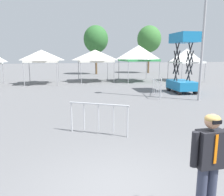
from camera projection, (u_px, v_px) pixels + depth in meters
The scene contains 12 objects.
canopy_tent_right_of_center at pixel (42, 56), 20.17m from camera, with size 3.05×3.05×3.10m.
canopy_tent_far_right at pixel (95, 56), 22.18m from camera, with size 3.40×3.40×3.15m.
canopy_tent_far_left at pixel (139, 53), 22.16m from camera, with size 3.34×3.34×3.59m.
canopy_tent_behind_left at pixel (187, 56), 22.67m from camera, with size 2.84×2.84×3.28m.
scissor_lift at pixel (182, 75), 15.78m from camera, with size 1.57×2.40×4.14m.
person_foreground at pixel (209, 160), 3.50m from camera, with size 0.65×0.26×1.78m.
light_pole_near_lift at pixel (206, 1), 12.18m from camera, with size 0.36×0.36×9.98m.
tree_behind_tents_right at pixel (96, 39), 30.16m from camera, with size 3.32×3.32×6.57m.
tree_behind_tents_center at pixel (149, 39), 32.22m from camera, with size 3.44×3.44×6.80m.
crowd_barrier_mid_lot at pixel (98, 113), 7.45m from camera, with size 1.84×1.10×1.08m.
crowd_barrier_near_person at pixel (156, 85), 14.23m from camera, with size 0.49×2.06×1.08m.
crowd_barrier_by_lift at pixel (161, 84), 14.88m from camera, with size 0.98×1.90×1.08m.
Camera 1 is at (-1.12, -3.64, 2.66)m, focal length 35.76 mm.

